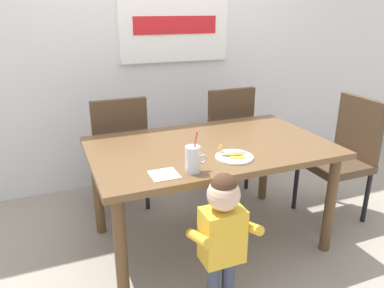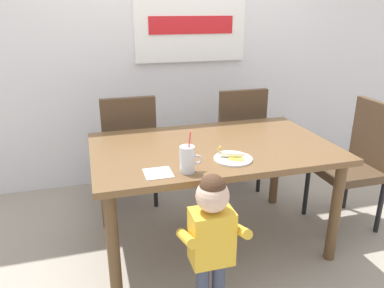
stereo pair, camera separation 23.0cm
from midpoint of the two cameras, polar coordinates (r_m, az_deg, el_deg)
ground_plane at (r=2.81m, az=5.31°, el=-14.59°), size 24.00×24.00×0.00m
back_wall at (r=3.52m, az=-1.64°, el=17.75°), size 6.40×0.17×2.90m
dining_table at (r=2.50m, az=5.78°, el=-2.14°), size 1.57×0.97×0.74m
dining_chair_left at (r=3.07m, az=-7.56°, el=-0.15°), size 0.44×0.45×0.96m
dining_chair_right at (r=3.34m, az=8.80°, el=1.49°), size 0.44×0.44×0.96m
dining_chair_far at (r=3.09m, az=25.97°, el=-1.93°), size 0.44×0.44×0.96m
toddler_standing at (r=1.96m, az=6.51°, el=-13.13°), size 0.33×0.24×0.84m
milk_cup at (r=2.03m, az=2.54°, el=-2.64°), size 0.13×0.09×0.25m
snack_plate at (r=2.24m, az=9.23°, el=-2.32°), size 0.23×0.23×0.01m
peeled_banana at (r=2.24m, az=9.04°, el=-1.62°), size 0.17×0.14×0.07m
paper_napkin at (r=2.04m, az=-1.99°, el=-4.54°), size 0.15×0.15×0.00m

